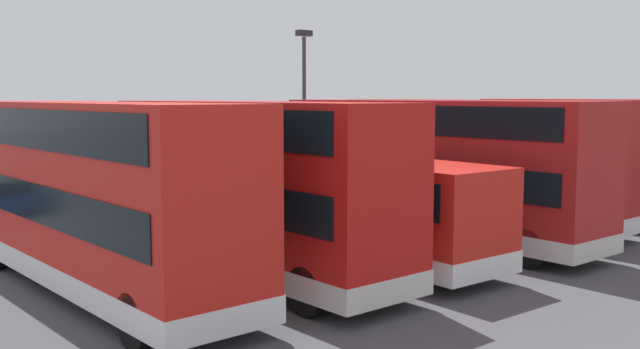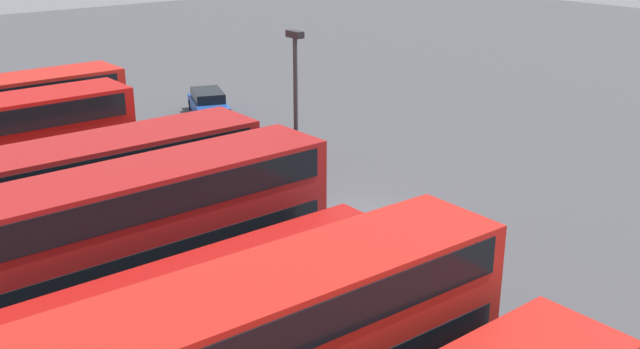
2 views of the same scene
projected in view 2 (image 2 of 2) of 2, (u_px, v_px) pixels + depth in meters
name	position (u px, v px, depth m)	size (l,w,h in m)	color
ground_plane	(364.00, 214.00, 29.46)	(140.00, 140.00, 0.00)	#47474C
bus_single_deck_third	(199.00, 322.00, 18.63)	(2.66, 11.74, 2.95)	#B71411
bus_double_decker_fourth	(148.00, 237.00, 21.45)	(2.65, 11.36, 4.55)	#A51919
bus_double_decker_fifth	(81.00, 208.00, 23.55)	(2.79, 12.09, 4.55)	#A51919
bus_single_deck_sixth	(44.00, 196.00, 26.79)	(3.05, 11.23, 2.95)	red
bus_double_decker_seventh	(1.00, 154.00, 28.79)	(2.67, 10.26, 4.55)	#B71411
car_small_green	(208.00, 103.00, 43.38)	(4.82, 3.32, 1.43)	#1E479E
lamp_post_tall	(296.00, 115.00, 26.78)	(0.70, 0.30, 7.39)	#38383D
waste_bin_yellow	(182.00, 132.00, 38.65)	(0.60, 0.60, 0.95)	yellow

